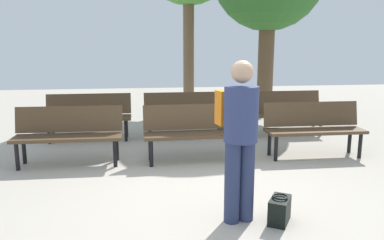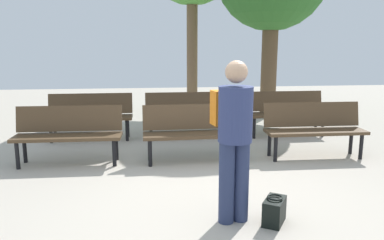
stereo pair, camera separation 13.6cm
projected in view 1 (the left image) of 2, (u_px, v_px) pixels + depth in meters
name	position (u px, v px, depth m)	size (l,w,h in m)	color
ground_plane	(215.00, 198.00, 4.49)	(24.00, 24.00, 0.00)	#B2A899
bench_r0_c0	(69.00, 132.00, 5.70)	(1.61, 0.51, 0.87)	#4C3823
bench_r0_c1	(195.00, 129.00, 5.89)	(1.61, 0.50, 0.87)	#4C3823
bench_r0_c2	(313.00, 126.00, 6.14)	(1.61, 0.51, 0.87)	#4C3823
bench_r1_c0	(89.00, 114.00, 7.19)	(1.60, 0.48, 0.87)	#4C3823
bench_r1_c1	(185.00, 112.00, 7.42)	(1.60, 0.48, 0.87)	#4C3823
bench_r1_c2	(283.00, 110.00, 7.62)	(1.60, 0.49, 0.87)	#4C3823
visitor_with_backpack	(239.00, 132.00, 3.77)	(0.40, 0.57, 1.65)	navy
handbag	(280.00, 210.00, 3.85)	(0.32, 0.37, 0.29)	black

